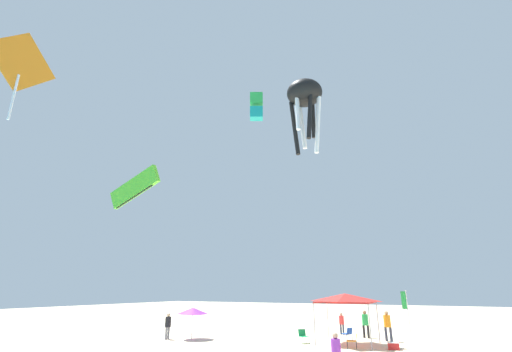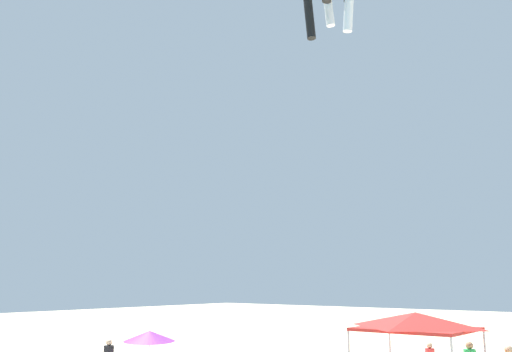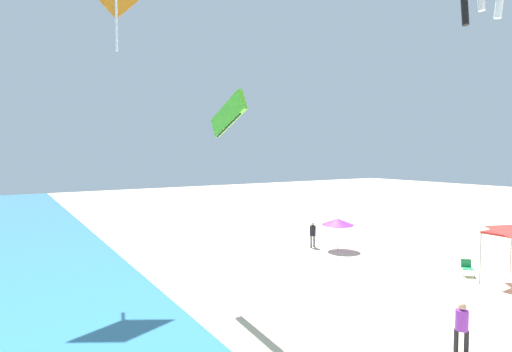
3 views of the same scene
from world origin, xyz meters
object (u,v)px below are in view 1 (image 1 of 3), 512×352
at_px(beach_umbrella, 193,311).
at_px(person_kite_handler, 365,322).
at_px(banner_flag, 407,311).
at_px(kite_octopus_black, 305,97).
at_px(folding_chair_near_cooler, 354,340).
at_px(person_beachcomber, 342,321).
at_px(folding_chair_right_of_tent, 303,335).
at_px(kite_parafoil_lime, 134,188).
at_px(kite_box_green, 256,107).
at_px(canopy_tent, 345,298).
at_px(person_watching_sky, 168,324).
at_px(folding_chair_facing_ocean, 348,333).
at_px(person_near_umbrella, 387,323).
at_px(person_by_tent, 336,350).
at_px(cooler_box, 393,346).
at_px(kite_diamond_orange, 21,65).

xyz_separation_m(beach_umbrella, person_kite_handler, (-10.79, -6.05, -0.77)).
relative_size(banner_flag, kite_octopus_black, 0.60).
height_order(folding_chair_near_cooler, person_beachcomber, person_beachcomber).
distance_m(folding_chair_right_of_tent, kite_parafoil_lime, 14.47).
relative_size(folding_chair_near_cooler, banner_flag, 0.25).
xyz_separation_m(person_kite_handler, kite_box_green, (5.66, 6.18, 15.73)).
height_order(folding_chair_near_cooler, kite_octopus_black, kite_octopus_black).
height_order(canopy_tent, kite_octopus_black, kite_octopus_black).
relative_size(beach_umbrella, person_beachcomber, 1.34).
xyz_separation_m(folding_chair_near_cooler, folding_chair_right_of_tent, (3.37, -0.68, 0.00)).
height_order(folding_chair_near_cooler, person_watching_sky, person_watching_sky).
bearing_deg(canopy_tent, folding_chair_near_cooler, 114.66).
height_order(folding_chair_near_cooler, folding_chair_facing_ocean, same).
height_order(folding_chair_facing_ocean, person_near_umbrella, person_near_umbrella).
bearing_deg(folding_chair_facing_ocean, person_beachcomber, -128.55).
bearing_deg(kite_parafoil_lime, person_by_tent, -151.82).
relative_size(cooler_box, kite_octopus_black, 0.12).
height_order(person_near_umbrella, kite_parafoil_lime, kite_parafoil_lime).
bearing_deg(person_watching_sky, person_beachcomber, -59.51).
bearing_deg(beach_umbrella, person_near_umbrella, -157.87).
relative_size(person_kite_handler, kite_diamond_orange, 0.35).
relative_size(kite_octopus_black, kite_parafoil_lime, 1.79).
xyz_separation_m(beach_umbrella, cooler_box, (-13.11, -1.54, -1.65)).
xyz_separation_m(folding_chair_facing_ocean, banner_flag, (-3.93, -0.13, 1.50)).
distance_m(folding_chair_facing_ocean, cooler_box, 4.22).
xyz_separation_m(person_beachcomber, kite_octopus_black, (-0.54, 8.20, 15.22)).
height_order(banner_flag, kite_box_green, kite_box_green).
distance_m(banner_flag, person_watching_sky, 16.17).
bearing_deg(banner_flag, person_watching_sky, 19.13).
xyz_separation_m(canopy_tent, person_watching_sky, (11.76, 3.27, -1.73)).
bearing_deg(kite_parafoil_lime, folding_chair_facing_ocean, -110.08).
relative_size(person_kite_handler, person_beachcomber, 1.17).
bearing_deg(person_beachcomber, folding_chair_right_of_tent, -66.75).
xyz_separation_m(banner_flag, kite_parafoil_lime, (10.16, 14.52, 5.92)).
xyz_separation_m(person_near_umbrella, person_beachcomber, (3.66, -2.24, -0.19)).
distance_m(banner_flag, person_near_umbrella, 1.76).
bearing_deg(person_kite_handler, folding_chair_right_of_tent, 71.20).
distance_m(cooler_box, person_beachcomber, 7.25).
relative_size(canopy_tent, person_watching_sky, 2.00).
relative_size(folding_chair_right_of_tent, person_near_umbrella, 0.43).
height_order(folding_chair_right_of_tent, person_beachcomber, person_beachcomber).
distance_m(canopy_tent, folding_chair_near_cooler, 2.74).
relative_size(folding_chair_near_cooler, person_watching_sky, 0.48).
xyz_separation_m(canopy_tent, kite_octopus_black, (1.03, 3.28, 13.41)).
xyz_separation_m(cooler_box, kite_box_green, (7.98, 1.67, 16.61)).
height_order(person_beachcomber, kite_diamond_orange, kite_diamond_orange).
bearing_deg(cooler_box, person_watching_sky, 9.50).
bearing_deg(kite_parafoil_lime, person_near_umbrella, -116.67).
bearing_deg(kite_box_green, person_beachcomber, 37.87).
bearing_deg(person_watching_sky, folding_chair_right_of_tent, -82.49).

